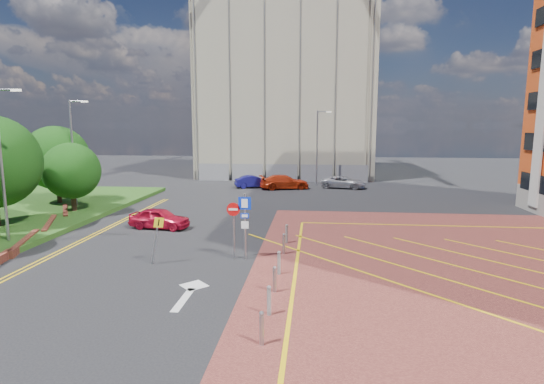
# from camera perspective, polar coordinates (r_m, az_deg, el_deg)

# --- Properties ---
(ground) EXTENTS (140.00, 140.00, 0.00)m
(ground) POSITION_cam_1_polar(r_m,az_deg,el_deg) (19.92, -5.52, -9.80)
(ground) COLOR black
(ground) RESTS_ON ground
(retaining_wall) EXTENTS (6.06, 20.33, 0.40)m
(retaining_wall) POSITION_cam_1_polar(r_m,az_deg,el_deg) (26.46, -30.67, -5.86)
(retaining_wall) COLOR brown
(retaining_wall) RESTS_ON ground
(tree_c) EXTENTS (4.00, 4.00, 4.90)m
(tree_c) POSITION_cam_1_polar(r_m,az_deg,el_deg) (33.47, -25.35, 2.58)
(tree_c) COLOR #3D2B1C
(tree_c) RESTS_ON grass_bed
(tree_d) EXTENTS (5.00, 5.00, 6.08)m
(tree_d) POSITION_cam_1_polar(r_m,az_deg,el_deg) (37.54, -27.01, 4.10)
(tree_d) COLOR #3D2B1C
(tree_d) RESTS_ON grass_bed
(lamp_left_near) EXTENTS (1.53, 0.16, 8.00)m
(lamp_left_near) POSITION_cam_1_polar(r_m,az_deg,el_deg) (26.17, -32.54, 3.75)
(lamp_left_near) COLOR #9EA0A8
(lamp_left_near) RESTS_ON grass_bed
(lamp_left_far) EXTENTS (1.53, 0.16, 8.00)m
(lamp_left_far) POSITION_cam_1_polar(r_m,az_deg,el_deg) (35.55, -25.13, 5.29)
(lamp_left_far) COLOR #9EA0A8
(lamp_left_far) RESTS_ON grass_bed
(lamp_back) EXTENTS (1.53, 0.16, 8.00)m
(lamp_back) POSITION_cam_1_polar(r_m,az_deg,el_deg) (46.54, 6.18, 6.36)
(lamp_back) COLOR #9EA0A8
(lamp_back) RESTS_ON ground
(sign_cluster) EXTENTS (1.17, 0.12, 3.20)m
(sign_cluster) POSITION_cam_1_polar(r_m,az_deg,el_deg) (20.27, -4.24, -3.72)
(sign_cluster) COLOR #9EA0A8
(sign_cluster) RESTS_ON ground
(warning_sign) EXTENTS (0.66, 0.40, 2.25)m
(warning_sign) POSITION_cam_1_polar(r_m,az_deg,el_deg) (20.28, -15.26, -5.54)
(warning_sign) COLOR #9EA0A8
(warning_sign) RESTS_ON ground
(bollard_row) EXTENTS (0.14, 11.14, 0.90)m
(bollard_row) POSITION_cam_1_polar(r_m,az_deg,el_deg) (17.89, 0.76, -10.36)
(bollard_row) COLOR #9EA0A8
(bollard_row) RESTS_ON forecourt
(construction_building) EXTENTS (21.20, 19.20, 22.00)m
(construction_building) POSITION_cam_1_polar(r_m,az_deg,el_deg) (58.80, 2.13, 13.40)
(construction_building) COLOR gray
(construction_building) RESTS_ON ground
(construction_fence) EXTENTS (21.60, 0.06, 2.00)m
(construction_fence) POSITION_cam_1_polar(r_m,az_deg,el_deg) (48.87, 2.48, 2.57)
(construction_fence) COLOR gray
(construction_fence) RESTS_ON ground
(car_red_left) EXTENTS (3.94, 1.99, 1.29)m
(car_red_left) POSITION_cam_1_polar(r_m,az_deg,el_deg) (27.52, -14.88, -3.43)
(car_red_left) COLOR #B60F2C
(car_red_left) RESTS_ON ground
(car_blue_back) EXTENTS (4.13, 2.59, 1.28)m
(car_blue_back) POSITION_cam_1_polar(r_m,az_deg,el_deg) (44.07, -2.48, 1.41)
(car_blue_back) COLOR navy
(car_blue_back) RESTS_ON ground
(car_red_back) EXTENTS (5.34, 3.30, 1.45)m
(car_red_back) POSITION_cam_1_polar(r_m,az_deg,el_deg) (43.11, 1.68, 1.36)
(car_red_back) COLOR red
(car_red_back) RESTS_ON ground
(car_silver_back) EXTENTS (4.86, 2.98, 1.26)m
(car_silver_back) POSITION_cam_1_polar(r_m,az_deg,el_deg) (44.33, 9.57, 1.32)
(car_silver_back) COLOR #BBBAC2
(car_silver_back) RESTS_ON ground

